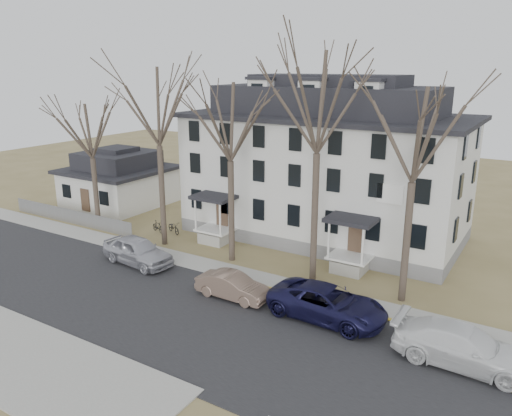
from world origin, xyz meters
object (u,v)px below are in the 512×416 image
Objects in this scene: tree_far_left at (157,101)px; tree_bungalow at (90,127)px; tree_center at (319,95)px; tree_mid_right at (417,128)px; tree_mid_left at (230,117)px; car_white at (463,347)px; car_navy at (327,304)px; car_tan at (233,287)px; small_house at (119,181)px; car_silver at (138,251)px; bicycle_right at (158,227)px; bicycle_left at (174,228)px; boarding_house at (325,166)px.

tree_bungalow is at bearing 180.00° from tree_far_left.
tree_mid_right is (5.50, 0.00, -1.48)m from tree_center.
tree_mid_left is 2.13× the size of car_white.
tree_center reaches higher than car_navy.
tree_mid_right is 1.18× the size of tree_bungalow.
tree_center is at bearing -29.65° from car_tan.
tree_mid_left is 1.00× the size of tree_mid_right.
small_house reaches higher than car_navy.
car_silver is at bearing 87.56° from car_white.
bicycle_right is (-3.31, 5.55, -0.45)m from car_silver.
bicycle_left is (-18.47, 2.17, -9.14)m from tree_mid_right.
tree_far_left reaches higher than car_navy.
tree_far_left reaches higher than boarding_house.
car_navy is 17.00m from bicycle_left.
car_silver is at bearing -131.66° from bicycle_right.
car_white is 3.43× the size of bicycle_left.
small_house is 0.63× the size of tree_far_left.
tree_far_left is 24.01m from car_white.
boarding_house is 1.93× the size of tree_bungalow.
tree_center is 16.91m from bicycle_left.
bicycle_right is (-16.97, 5.86, -0.40)m from car_navy.
tree_mid_left is 13.09m from car_navy.
boarding_house reaches higher than tree_bungalow.
tree_far_left is 12.02m from tree_center.
tree_center is at bearing -79.21° from bicycle_right.
tree_mid_left reaches higher than car_white.
car_navy is at bearing -10.87° from tree_bungalow.
car_white is (32.51, -11.12, -1.38)m from small_house.
car_white is at bearing -9.80° from tree_bungalow.
tree_mid_left is 1.18× the size of tree_bungalow.
small_house is 30.08m from tree_mid_right.
car_navy is (13.66, -0.31, -0.05)m from car_silver.
car_navy is at bearing -25.44° from tree_mid_left.
small_house is at bearing 122.84° from tree_bungalow.
car_white is (4.01, -4.92, -8.73)m from tree_mid_right.
small_house is at bearing 167.73° from tree_mid_right.
boarding_house is 13.83m from bicycle_right.
small_house is 15.00m from tree_far_left.
car_navy is (21.80, -4.18, -7.26)m from tree_bungalow.
car_silver is at bearing -123.18° from boarding_house.
small_house is 25.41m from tree_center.
car_silver is 6.42m from bicycle_left.
car_navy is (5.50, 0.59, 0.15)m from car_tan.
small_house is 0.81× the size of tree_bungalow.
bicycle_left is at bearing 24.94° from car_silver.
bicycle_right is at bearing 142.50° from tree_far_left.
bicycle_right is (-19.68, 1.67, -9.15)m from tree_mid_right.
tree_center is at bearing 0.00° from tree_mid_left.
boarding_house is 14.36m from car_navy.
tree_center is 2.37× the size of car_navy.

